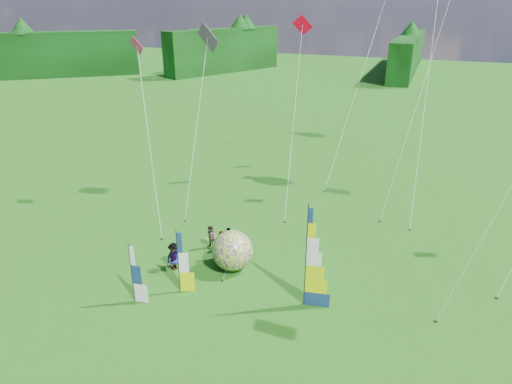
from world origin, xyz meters
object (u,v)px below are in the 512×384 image
(camp_chair, at_px, (176,259))
(kite_whale, at_px, (428,84))
(side_banner_far, at_px, (132,274))
(side_banner_left, at_px, (178,263))
(feather_banner_main, at_px, (306,258))
(spectator_c, at_px, (174,256))
(bol_inflatable, at_px, (232,251))
(spectator_a, at_px, (222,246))
(spectator_d, at_px, (229,239))
(spectator_b, at_px, (211,238))

(camp_chair, height_order, kite_whale, kite_whale)
(side_banner_far, bearing_deg, side_banner_left, 34.11)
(feather_banner_main, distance_m, spectator_c, 8.00)
(side_banner_left, height_order, side_banner_far, side_banner_left)
(feather_banner_main, bearing_deg, spectator_c, 167.10)
(bol_inflatable, distance_m, spectator_c, 3.33)
(spectator_a, relative_size, kite_whale, 0.11)
(side_banner_left, relative_size, spectator_a, 1.91)
(spectator_c, xyz_separation_m, spectator_d, (2.04, 3.00, -0.05))
(side_banner_left, bearing_deg, camp_chair, 102.64)
(spectator_c, height_order, kite_whale, kite_whale)
(spectator_c, bearing_deg, side_banner_far, -172.50)
(side_banner_left, bearing_deg, kite_whale, 36.40)
(spectator_a, distance_m, kite_whale, 18.61)
(feather_banner_main, height_order, bol_inflatable, feather_banner_main)
(feather_banner_main, relative_size, side_banner_left, 1.53)
(bol_inflatable, relative_size, spectator_b, 1.53)
(spectator_c, bearing_deg, spectator_b, -4.58)
(bol_inflatable, bearing_deg, spectator_a, 145.43)
(side_banner_far, height_order, kite_whale, kite_whale)
(spectator_b, bearing_deg, kite_whale, 69.56)
(side_banner_far, bearing_deg, spectator_a, 57.57)
(feather_banner_main, relative_size, spectator_d, 3.45)
(side_banner_far, bearing_deg, kite_whale, 49.62)
(feather_banner_main, xyz_separation_m, kite_whale, (4.08, 16.27, 5.93))
(feather_banner_main, xyz_separation_m, bol_inflatable, (-4.71, 1.75, -1.54))
(camp_chair, bearing_deg, feather_banner_main, -14.31)
(side_banner_left, height_order, bol_inflatable, side_banner_left)
(camp_chair, bearing_deg, kite_whale, 43.07)
(side_banner_left, height_order, kite_whale, kite_whale)
(spectator_c, bearing_deg, side_banner_left, -128.57)
(bol_inflatable, relative_size, camp_chair, 2.02)
(spectator_d, bearing_deg, camp_chair, 60.44)
(side_banner_left, relative_size, spectator_b, 2.32)
(spectator_d, relative_size, camp_chair, 1.36)
(feather_banner_main, bearing_deg, spectator_d, 139.33)
(spectator_c, distance_m, spectator_d, 3.63)
(side_banner_far, relative_size, spectator_c, 1.95)
(camp_chair, bearing_deg, spectator_b, 62.21)
(feather_banner_main, bearing_deg, kite_whale, 66.44)
(spectator_c, xyz_separation_m, camp_chair, (0.04, 0.12, -0.26))
(spectator_b, distance_m, spectator_d, 1.14)
(side_banner_far, xyz_separation_m, camp_chair, (0.38, 3.48, -1.04))
(side_banner_far, height_order, spectator_d, side_banner_far)
(camp_chair, bearing_deg, spectator_a, 31.96)
(bol_inflatable, height_order, spectator_a, bol_inflatable)
(side_banner_far, relative_size, kite_whale, 0.19)
(side_banner_left, relative_size, bol_inflatable, 1.51)
(side_banner_left, xyz_separation_m, spectator_c, (-1.41, 1.79, -0.93))
(bol_inflatable, distance_m, spectator_a, 1.20)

